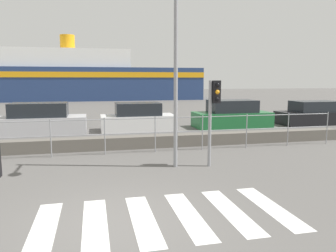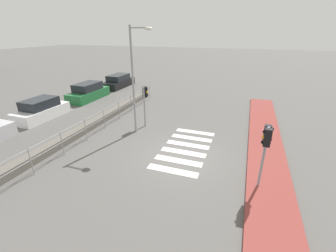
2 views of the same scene
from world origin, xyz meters
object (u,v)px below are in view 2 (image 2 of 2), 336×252
at_px(parked_car_green, 88,92).
at_px(parked_car_white, 41,110).
at_px(traffic_light_far, 145,98).
at_px(traffic_light_near, 266,141).
at_px(streetlamp, 136,70).
at_px(parked_car_black, 119,82).

bearing_deg(parked_car_green, parked_car_white, 180.00).
distance_m(traffic_light_far, parked_car_white, 7.94).
height_order(traffic_light_near, streetlamp, streetlamp).
xyz_separation_m(traffic_light_near, streetlamp, (3.32, 6.95, 1.74)).
bearing_deg(traffic_light_far, parked_car_black, 39.49).
height_order(streetlamp, parked_car_black, streetlamp).
height_order(parked_car_green, parked_car_black, parked_car_green).
relative_size(parked_car_white, parked_car_green, 0.90).
bearing_deg(streetlamp, parked_car_green, 56.39).
bearing_deg(traffic_light_far, traffic_light_near, -122.39).
xyz_separation_m(traffic_light_near, traffic_light_far, (4.46, 7.03, -0.18)).
bearing_deg(parked_car_black, traffic_light_far, -140.51).
height_order(traffic_light_near, traffic_light_far, traffic_light_near).
distance_m(traffic_light_far, parked_car_green, 8.82).
xyz_separation_m(parked_car_white, parked_car_black, (10.64, 0.00, -0.03)).
bearing_deg(streetlamp, parked_car_white, 90.93).
distance_m(parked_car_white, parked_car_green, 5.31).
bearing_deg(parked_car_white, parked_car_green, -0.00).
bearing_deg(traffic_light_far, streetlamp, -176.08).
bearing_deg(parked_car_white, traffic_light_far, -80.69).
relative_size(traffic_light_far, parked_car_green, 0.61).
xyz_separation_m(traffic_light_far, streetlamp, (-1.14, -0.08, 1.92)).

